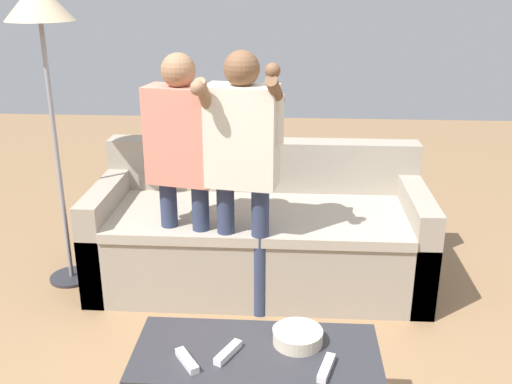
% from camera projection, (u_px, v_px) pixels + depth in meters
% --- Properties ---
extents(couch, '(2.09, 0.92, 0.85)m').
position_uv_depth(couch, '(260.00, 234.00, 3.81)').
color(couch, '#9E9384').
rests_on(couch, ground).
extents(coffee_table, '(1.01, 0.46, 0.43)m').
position_uv_depth(coffee_table, '(256.00, 363.00, 2.43)').
color(coffee_table, '#2D2D33').
rests_on(coffee_table, ground).
extents(snack_bowl, '(0.21, 0.21, 0.06)m').
position_uv_depth(snack_bowl, '(298.00, 337.00, 2.46)').
color(snack_bowl, beige).
rests_on(snack_bowl, coffee_table).
extents(game_remote_nunchuk, '(0.06, 0.09, 0.05)m').
position_uv_depth(game_remote_nunchuk, '(279.00, 329.00, 2.52)').
color(game_remote_nunchuk, white).
rests_on(game_remote_nunchuk, coffee_table).
extents(floor_lamp, '(0.39, 0.39, 1.86)m').
position_uv_depth(floor_lamp, '(40.00, 20.00, 3.32)').
color(floor_lamp, '#2D2D33').
rests_on(floor_lamp, ground).
extents(player_left, '(0.43, 0.41, 1.51)m').
position_uv_depth(player_left, '(182.00, 155.00, 3.27)').
color(player_left, '#2D3856').
rests_on(player_left, ground).
extents(player_center, '(0.45, 0.36, 1.53)m').
position_uv_depth(player_center, '(242.00, 157.00, 3.18)').
color(player_center, '#2D3856').
rests_on(player_center, ground).
extents(game_remote_wand_near, '(0.10, 0.16, 0.03)m').
position_uv_depth(game_remote_wand_near, '(228.00, 352.00, 2.38)').
color(game_remote_wand_near, white).
rests_on(game_remote_wand_near, coffee_table).
extents(game_remote_wand_far, '(0.08, 0.17, 0.03)m').
position_uv_depth(game_remote_wand_far, '(326.00, 368.00, 2.28)').
color(game_remote_wand_far, white).
rests_on(game_remote_wand_far, coffee_table).
extents(game_remote_wand_spare, '(0.12, 0.15, 0.03)m').
position_uv_depth(game_remote_wand_spare, '(187.00, 361.00, 2.33)').
color(game_remote_wand_spare, white).
rests_on(game_remote_wand_spare, coffee_table).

